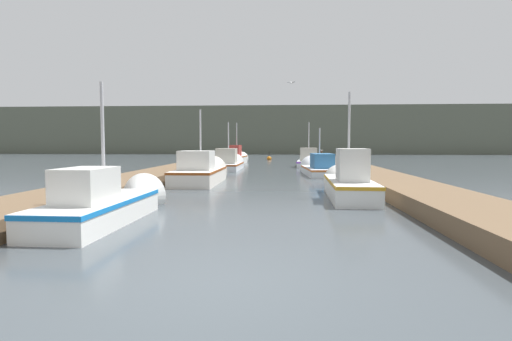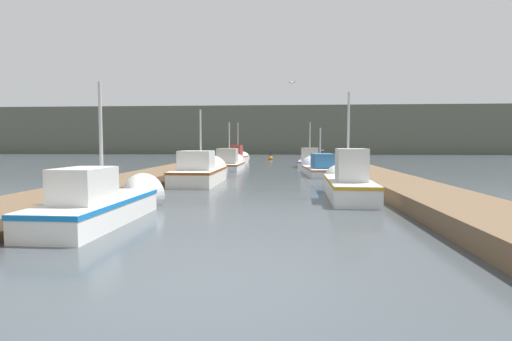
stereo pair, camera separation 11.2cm
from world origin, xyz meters
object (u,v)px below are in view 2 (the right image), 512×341
object	(u,v)px
fishing_boat_1	(347,182)
seagull_lead	(292,83)
mooring_piling_0	(322,157)
mooring_piling_1	(193,164)
fishing_boat_3	(319,168)
channel_buoy	(271,159)
fishing_boat_6	(238,158)
fishing_boat_0	(107,203)
fishing_boat_2	(202,172)
fishing_boat_4	(230,163)
fishing_boat_5	(310,161)

from	to	relation	value
fishing_boat_1	seagull_lead	bearing A→B (deg)	100.41
mooring_piling_0	mooring_piling_1	bearing A→B (deg)	-124.23
fishing_boat_3	mooring_piling_1	world-z (taller)	fishing_boat_3
channel_buoy	mooring_piling_1	bearing A→B (deg)	-99.48
fishing_boat_6	mooring_piling_0	world-z (taller)	fishing_boat_6
fishing_boat_0	mooring_piling_0	distance (m)	26.00
fishing_boat_2	fishing_boat_6	bearing A→B (deg)	90.83
fishing_boat_0	seagull_lead	distance (m)	17.78
fishing_boat_6	mooring_piling_0	size ratio (longest dim) A/B	3.74
fishing_boat_0	mooring_piling_0	xyz separation A→B (m)	(7.47, 24.90, 0.21)
fishing_boat_4	mooring_piling_0	xyz separation A→B (m)	(7.03, 6.37, 0.22)
fishing_boat_1	fishing_boat_4	world-z (taller)	fishing_boat_1
mooring_piling_0	seagull_lead	xyz separation A→B (m)	(-2.75, -8.59, 5.03)
fishing_boat_3	fishing_boat_4	bearing A→B (deg)	142.04
mooring_piling_1	fishing_boat_2	bearing A→B (deg)	-71.03
fishing_boat_5	fishing_boat_2	bearing A→B (deg)	-109.94
mooring_piling_1	seagull_lead	xyz separation A→B (m)	(5.54, 3.60, 5.00)
fishing_boat_4	channel_buoy	bearing A→B (deg)	82.01
fishing_boat_0	fishing_boat_1	distance (m)	7.96
fishing_boat_6	seagull_lead	bearing A→B (deg)	-61.17
fishing_boat_6	mooring_piling_1	distance (m)	13.82
fishing_boat_4	fishing_boat_6	xyz separation A→B (m)	(-0.36, 7.97, 0.12)
fishing_boat_4	seagull_lead	size ratio (longest dim) A/B	10.02
fishing_boat_3	mooring_piling_0	size ratio (longest dim) A/B	4.88
fishing_boat_0	fishing_boat_2	world-z (taller)	fishing_boat_2
fishing_boat_4	mooring_piling_1	distance (m)	5.96
fishing_boat_6	mooring_piling_1	size ratio (longest dim) A/B	3.59
mooring_piling_0	channel_buoy	world-z (taller)	mooring_piling_0
fishing_boat_2	mooring_piling_0	distance (m)	17.29
fishing_boat_5	channel_buoy	xyz separation A→B (m)	(-3.53, 11.56, -0.25)
mooring_piling_0	channel_buoy	distance (m)	10.22
fishing_boat_3	mooring_piling_1	distance (m)	7.37
fishing_boat_2	fishing_boat_6	world-z (taller)	fishing_boat_6
mooring_piling_0	seagull_lead	size ratio (longest dim) A/B	2.31
fishing_boat_0	fishing_boat_3	bearing A→B (deg)	67.45
fishing_boat_5	mooring_piling_1	distance (m)	11.98
fishing_boat_5	fishing_boat_6	bearing A→B (deg)	150.05
fishing_boat_6	channel_buoy	bearing A→B (deg)	74.83
fishing_boat_1	channel_buoy	xyz separation A→B (m)	(-3.75, 29.31, -0.34)
fishing_boat_4	mooring_piling_1	xyz separation A→B (m)	(-1.26, -5.82, 0.25)
fishing_boat_5	mooring_piling_0	xyz separation A→B (m)	(1.22, 2.52, 0.24)
fishing_boat_6	seagull_lead	world-z (taller)	seagull_lead
fishing_boat_1	mooring_piling_1	distance (m)	10.89
fishing_boat_2	fishing_boat_4	xyz separation A→B (m)	(0.03, 9.41, -0.08)
mooring_piling_0	fishing_boat_1	bearing A→B (deg)	-92.82
fishing_boat_6	seagull_lead	xyz separation A→B (m)	(4.64, -10.19, 5.13)
fishing_boat_6	mooring_piling_0	xyz separation A→B (m)	(7.39, -1.60, 0.11)
fishing_boat_1	fishing_boat_6	world-z (taller)	fishing_boat_6
seagull_lead	mooring_piling_1	bearing A→B (deg)	-118.88
fishing_boat_0	fishing_boat_1	xyz separation A→B (m)	(6.48, 4.63, 0.08)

